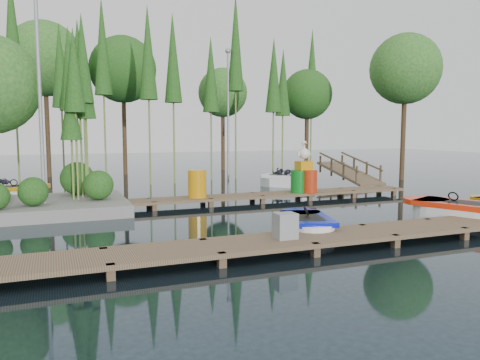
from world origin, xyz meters
name	(u,v)px	position (x,y,z in m)	size (l,w,h in m)	color
ground_plane	(231,217)	(0.00, 0.00, 0.00)	(90.00, 90.00, 0.00)	#1D2D37
near_dock	(301,240)	(0.00, -4.50, 0.23)	(18.00, 1.50, 0.50)	brown
far_dock	(233,197)	(1.00, 2.50, 0.23)	(15.00, 1.20, 0.50)	brown
island	(15,116)	(-6.30, 3.29, 3.18)	(6.20, 4.20, 6.75)	gray
tree_screen	(117,62)	(-2.04, 10.60, 6.12)	(34.42, 18.53, 10.31)	#422E1C
lamp_island	(39,81)	(-5.50, 2.50, 4.26)	(0.30, 0.30, 7.25)	gray
lamp_rear	(228,103)	(4.00, 11.00, 4.26)	(0.30, 0.30, 7.25)	gray
ramp	(349,172)	(9.00, 6.50, 0.59)	(1.50, 3.94, 1.49)	brown
boat_blue	(307,226)	(0.87, -3.24, 0.24)	(1.72, 2.64, 0.82)	white
boat_red	(456,213)	(5.85, -3.39, 0.29)	(2.43, 3.27, 1.00)	white
boat_yellow_far	(11,193)	(-6.74, 6.31, 0.29)	(2.98, 2.03, 1.37)	white
boat_white_far	(285,181)	(5.35, 6.61, 0.29)	(2.82, 2.79, 1.29)	white
utility_cabinet	(285,226)	(-0.41, -4.50, 0.59)	(0.47, 0.40, 0.58)	gray
yellow_barrel	(197,184)	(-0.37, 2.50, 0.80)	(0.67, 0.67, 1.00)	orange
drum_cluster	(305,177)	(4.00, 2.35, 0.90)	(1.18, 1.08, 2.03)	#0B6718
seagull_post	(293,179)	(3.55, 2.50, 0.84)	(0.50, 0.27, 0.80)	gray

